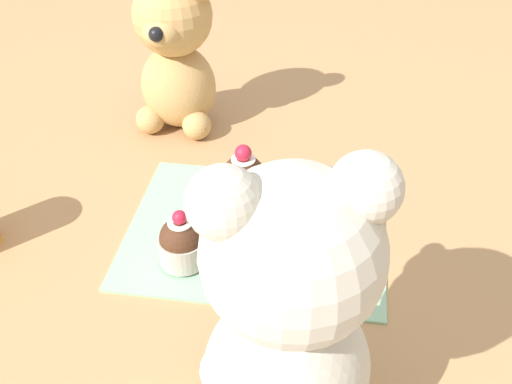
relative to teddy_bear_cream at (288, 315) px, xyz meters
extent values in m
plane|color=tan|center=(0.05, -0.22, -0.12)|extent=(4.00, 4.00, 0.00)
cube|color=#8EBC99|center=(0.05, -0.22, -0.12)|extent=(0.28, 0.22, 0.01)
ellipsoid|color=beige|center=(0.00, 0.00, -0.06)|extent=(0.15, 0.14, 0.14)
sphere|color=beige|center=(0.00, 0.00, 0.06)|extent=(0.12, 0.12, 0.12)
ellipsoid|color=beige|center=(0.01, -0.04, 0.05)|extent=(0.07, 0.06, 0.04)
sphere|color=black|center=(0.02, -0.06, 0.06)|extent=(0.02, 0.02, 0.02)
sphere|color=beige|center=(-0.04, -0.01, 0.11)|extent=(0.04, 0.04, 0.04)
sphere|color=beige|center=(0.04, 0.02, 0.11)|extent=(0.04, 0.04, 0.04)
sphere|color=beige|center=(-0.03, -0.04, -0.10)|extent=(0.05, 0.05, 0.05)
sphere|color=beige|center=(0.05, -0.02, -0.10)|extent=(0.05, 0.05, 0.05)
ellipsoid|color=tan|center=(0.19, -0.43, -0.07)|extent=(0.11, 0.10, 0.11)
sphere|color=tan|center=(0.19, -0.43, 0.03)|extent=(0.10, 0.10, 0.10)
ellipsoid|color=tan|center=(0.19, -0.39, 0.02)|extent=(0.05, 0.05, 0.04)
sphere|color=black|center=(0.19, -0.37, 0.03)|extent=(0.02, 0.02, 0.02)
sphere|color=tan|center=(0.23, -0.40, -0.11)|extent=(0.04, 0.04, 0.04)
sphere|color=tan|center=(0.16, -0.39, -0.11)|extent=(0.04, 0.04, 0.04)
cylinder|color=#B2ADA3|center=(0.12, -0.16, -0.10)|extent=(0.05, 0.05, 0.03)
sphere|color=#472819|center=(0.12, -0.16, -0.09)|extent=(0.04, 0.04, 0.04)
cylinder|color=white|center=(0.12, -0.16, -0.07)|extent=(0.02, 0.02, 0.00)
sphere|color=red|center=(0.12, -0.16, -0.06)|extent=(0.01, 0.01, 0.01)
cylinder|color=white|center=(0.07, -0.26, -0.12)|extent=(0.09, 0.09, 0.01)
cylinder|color=#B2ADA3|center=(0.07, -0.26, -0.10)|extent=(0.05, 0.05, 0.03)
sphere|color=#472819|center=(0.07, -0.26, -0.08)|extent=(0.05, 0.05, 0.05)
cylinder|color=white|center=(0.07, -0.26, -0.06)|extent=(0.03, 0.03, 0.00)
sphere|color=red|center=(0.07, -0.26, -0.05)|extent=(0.02, 0.02, 0.02)
camera|label=1|loc=(-0.02, 0.27, 0.31)|focal=42.00mm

